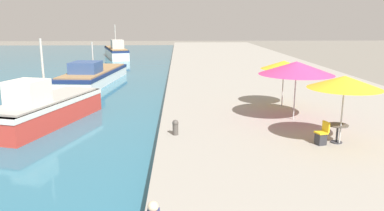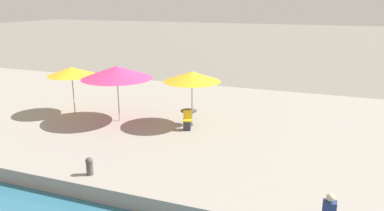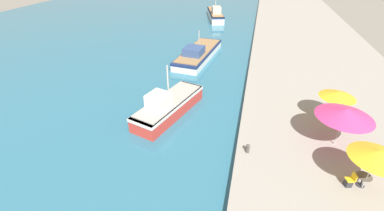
{
  "view_description": "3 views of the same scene",
  "coord_description": "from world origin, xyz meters",
  "views": [
    {
      "loc": [
        0.89,
        -1.03,
        5.33
      ],
      "look_at": [
        1.5,
        16.14,
        1.41
      ],
      "focal_mm": 35.0,
      "sensor_mm": 36.0,
      "label": 1
    },
    {
      "loc": [
        -9.29,
        6.41,
        6.59
      ],
      "look_at": [
        7.14,
        12.69,
        1.61
      ],
      "focal_mm": 35.0,
      "sensor_mm": 36.0,
      "label": 2
    },
    {
      "loc": [
        0.32,
        0.8,
        12.02
      ],
      "look_at": [
        -4.0,
        18.0,
        1.21
      ],
      "focal_mm": 24.0,
      "sensor_mm": 36.0,
      "label": 3
    }
  ],
  "objects": [
    {
      "name": "fishing_boat_mid",
      "position": [
        -6.54,
        31.37,
        0.74
      ],
      "size": [
        4.31,
        11.02,
        3.51
      ],
      "rotation": [
        0.0,
        0.0,
        -0.11
      ],
      "color": "white",
      "rests_on": "water_basin"
    },
    {
      "name": "cafe_umbrella_pink",
      "position": [
        7.14,
        12.69,
        3.06
      ],
      "size": [
        2.77,
        2.77,
        2.69
      ],
      "color": "#B7B7B7",
      "rests_on": "quay_promenade"
    },
    {
      "name": "fishing_boat_near",
      "position": [
        -6.04,
        17.99,
        0.91
      ],
      "size": [
        4.36,
        7.89,
        4.41
      ],
      "rotation": [
        0.0,
        0.0,
        -0.29
      ],
      "color": "red",
      "rests_on": "water_basin"
    },
    {
      "name": "cafe_umbrella_white",
      "position": [
        6.46,
        16.41,
        3.14
      ],
      "size": [
        3.55,
        3.55,
        2.83
      ],
      "color": "#B7B7B7",
      "rests_on": "quay_promenade"
    },
    {
      "name": "cafe_chair_left",
      "position": [
        6.4,
        12.65,
        0.94
      ],
      "size": [
        0.52,
        0.5,
        0.91
      ],
      "rotation": [
        0.0,
        0.0,
        1.85
      ],
      "color": "#2D2D33",
      "rests_on": "quay_promenade"
    },
    {
      "name": "cafe_table",
      "position": [
        7.1,
        12.85,
        1.15
      ],
      "size": [
        0.8,
        0.8,
        0.74
      ],
      "color": "#333338",
      "rests_on": "quay_promenade"
    },
    {
      "name": "quay_promenade",
      "position": [
        8.0,
        37.0,
        0.31
      ],
      "size": [
        16.0,
        90.0,
        0.61
      ],
      "color": "gray",
      "rests_on": "ground_plane"
    },
    {
      "name": "cafe_umbrella_striped",
      "position": [
        6.69,
        19.36,
        2.94
      ],
      "size": [
        2.55,
        2.55,
        2.55
      ],
      "color": "#B7B7B7",
      "rests_on": "quay_promenade"
    },
    {
      "name": "fishing_boat_far",
      "position": [
        -8.14,
        53.69,
        0.96
      ],
      "size": [
        5.19,
        11.11,
        4.7
      ],
      "rotation": [
        0.0,
        0.0,
        0.28
      ],
      "color": "silver",
      "rests_on": "water_basin"
    },
    {
      "name": "mooring_bollard",
      "position": [
        0.73,
        14.11,
        0.96
      ],
      "size": [
        0.26,
        0.26,
        0.65
      ],
      "color": "#4C4742",
      "rests_on": "quay_promenade"
    }
  ]
}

